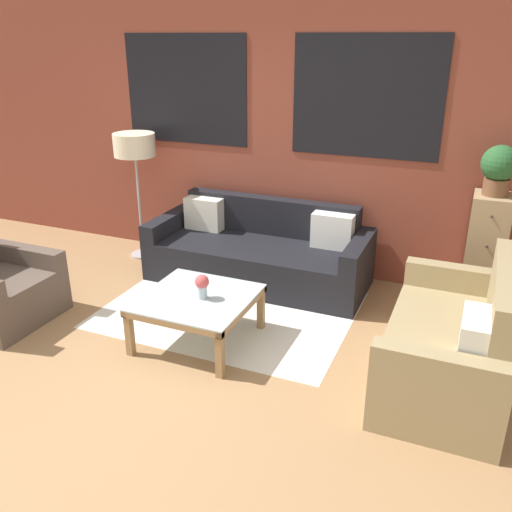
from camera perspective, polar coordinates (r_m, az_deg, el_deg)
ground_plane at (r=4.12m, az=-11.39°, el=-12.64°), size 16.00×16.00×0.00m
wall_back_brick at (r=5.63m, az=1.60°, el=12.82°), size 8.40×0.09×2.80m
rug at (r=4.98m, az=-2.81°, el=-5.64°), size 2.19×1.64×0.00m
couch_dark at (r=5.47m, az=0.38°, el=0.23°), size 2.19×0.88×0.78m
settee_vintage at (r=4.09m, az=20.04°, el=-8.79°), size 0.80×1.53×0.92m
coffee_table at (r=4.37m, az=-6.20°, el=-4.97°), size 0.86×0.86×0.40m
floor_lamp at (r=5.98m, az=-12.64°, el=10.88°), size 0.44×0.44×1.38m
drawer_cabinet at (r=5.23m, az=22.92°, el=0.31°), size 0.33×0.40×1.06m
potted_plant at (r=5.02m, az=24.23°, el=8.46°), size 0.30×0.30×0.43m
flower_vase at (r=4.25m, az=-5.70°, el=-3.03°), size 0.11×0.11×0.20m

